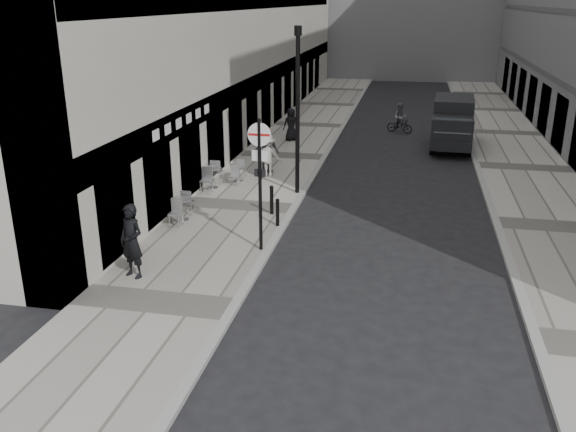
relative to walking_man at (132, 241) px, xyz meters
The scene contains 16 objects.
ground 5.15m from the walking_man, 51.90° to the right, with size 120.00×120.00×0.00m, color black.
sidewalk 14.13m from the walking_man, 85.53° to the left, with size 4.00×60.00×0.12m, color #A8A397.
far_sidewalk 18.57m from the walking_man, 49.27° to the left, with size 4.00×60.00×0.12m, color #A8A397.
walking_man is the anchor object (origin of this frame).
sign_post 4.12m from the walking_man, 40.91° to the left, with size 0.67×0.10×3.93m.
lamppost 9.13m from the walking_man, 70.78° to the left, with size 0.28×0.28×6.18m.
bollard_near 5.48m from the walking_man, 57.22° to the left, with size 0.12×0.12×0.87m, color black.
bollard_far 6.22m from the walking_man, 66.21° to the left, with size 0.13×0.13×0.97m, color black.
panel_van 20.05m from the walking_man, 62.99° to the left, with size 2.22×5.31×2.45m.
cyclist 21.93m from the walking_man, 72.98° to the left, with size 1.63×1.12×1.66m.
pedestrian_a 10.88m from the walking_man, 84.14° to the left, with size 1.12×0.47×1.92m, color #5D5D62.
pedestrian_b 10.35m from the walking_man, 82.78° to the left, with size 1.16×0.66×1.79m, color #B5B0A7.
pedestrian_c 17.31m from the walking_man, 87.14° to the left, with size 0.83×0.54×1.71m, color black.
cafe_table_near 8.19m from the walking_man, 93.52° to the left, with size 0.78×1.76×1.00m.
cafe_table_mid 4.48m from the walking_man, 94.14° to the left, with size 0.70×1.58×0.90m.
cafe_table_far 9.31m from the walking_man, 88.48° to the left, with size 0.65×1.47×0.84m.
Camera 1 is at (3.97, -9.88, 7.21)m, focal length 38.00 mm.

